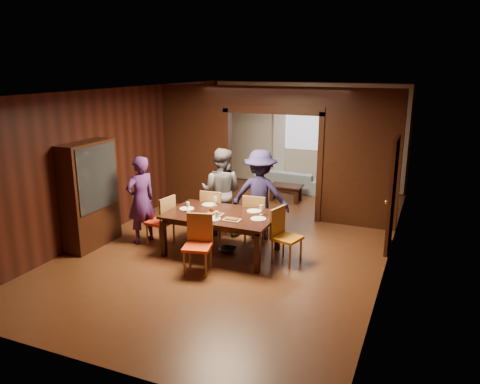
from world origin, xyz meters
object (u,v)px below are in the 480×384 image
at_px(person_purple, 141,200).
at_px(person_grey, 221,192).
at_px(chair_left, 160,220).
at_px(person_navy, 260,195).
at_px(hutch, 90,195).
at_px(chair_far_l, 215,212).
at_px(coffee_table, 286,193).
at_px(sofa, 290,180).
at_px(chair_near, 197,245).
at_px(dining_table, 221,233).
at_px(chair_far_r, 257,218).
at_px(chair_right, 287,236).

relative_size(person_purple, person_grey, 0.96).
bearing_deg(person_grey, person_purple, 33.58).
bearing_deg(chair_left, person_navy, 132.08).
bearing_deg(hutch, chair_far_l, 35.66).
height_order(person_navy, coffee_table, person_navy).
relative_size(person_grey, sofa, 0.93).
height_order(sofa, chair_far_l, chair_far_l).
bearing_deg(coffee_table, chair_far_l, -101.10).
bearing_deg(coffee_table, sofa, 101.47).
xyz_separation_m(chair_left, chair_near, (1.25, -0.84, 0.00)).
bearing_deg(person_grey, chair_near, 96.01).
bearing_deg(person_grey, dining_table, 108.00).
bearing_deg(chair_left, sofa, 175.04).
relative_size(chair_far_l, chair_near, 1.00).
bearing_deg(chair_near, dining_table, 75.31).
relative_size(person_grey, coffee_table, 2.21).
xyz_separation_m(person_purple, hutch, (-0.77, -0.50, 0.15)).
bearing_deg(person_grey, hutch, 30.85).
height_order(sofa, chair_far_r, chair_far_r).
relative_size(chair_right, chair_near, 1.00).
bearing_deg(chair_far_r, chair_left, 22.39).
distance_m(chair_far_l, chair_near, 1.76).
bearing_deg(person_grey, chair_left, 44.23).
height_order(person_grey, person_navy, person_navy).
relative_size(coffee_table, chair_far_r, 0.82).
height_order(person_grey, sofa, person_grey).
relative_size(person_grey, chair_far_r, 1.82).
distance_m(chair_right, chair_far_r, 1.12).
relative_size(sofa, coffee_table, 2.37).
distance_m(chair_left, chair_far_r, 1.86).
height_order(dining_table, chair_far_r, chair_far_r).
distance_m(person_purple, chair_far_r, 2.25).
bearing_deg(person_navy, chair_near, 72.06).
xyz_separation_m(sofa, coffee_table, (0.21, -1.02, -0.08)).
relative_size(person_purple, chair_near, 1.75).
relative_size(person_grey, person_navy, 1.00).
height_order(person_purple, coffee_table, person_purple).
bearing_deg(person_purple, chair_near, 84.83).
bearing_deg(dining_table, person_grey, 114.95).
distance_m(chair_left, chair_near, 1.50).
relative_size(coffee_table, chair_left, 0.82).
distance_m(person_grey, chair_far_l, 0.44).
height_order(dining_table, coffee_table, dining_table).
distance_m(person_grey, chair_far_r, 0.93).
bearing_deg(person_navy, dining_table, 63.69).
height_order(person_purple, chair_far_r, person_purple).
distance_m(chair_near, hutch, 2.49).
distance_m(coffee_table, chair_far_r, 2.98).
height_order(chair_left, hutch, hutch).
distance_m(person_grey, hutch, 2.52).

